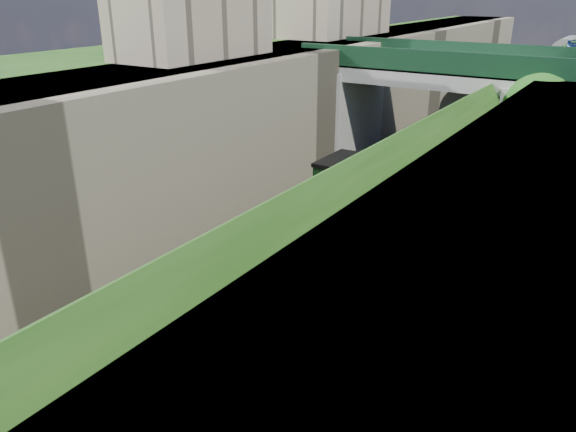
{
  "coord_description": "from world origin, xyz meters",
  "views": [
    {
      "loc": [
        10.08,
        -7.99,
        10.24
      ],
      "look_at": [
        0.0,
        7.81,
        2.59
      ],
      "focal_mm": 35.0,
      "sensor_mm": 36.0,
      "label": 1
    }
  ],
  "objects": [
    {
      "name": "coach_rear",
      "position": [
        1.2,
        65.65,
        2.05
      ],
      "size": [
        2.9,
        18.0,
        3.7
      ],
      "color": "black",
      "rests_on": "trackbed"
    },
    {
      "name": "ground",
      "position": [
        0.0,
        0.0,
        0.0
      ],
      "size": [
        160.0,
        160.0,
        0.0
      ],
      "primitive_type": "plane",
      "color": "#1E4714",
      "rests_on": "ground"
    },
    {
      "name": "street_plateau_left",
      "position": [
        -9.0,
        20.0,
        3.5
      ],
      "size": [
        6.0,
        90.0,
        7.0
      ],
      "primitive_type": "cube",
      "color": "#262628",
      "rests_on": "ground"
    },
    {
      "name": "tree",
      "position": [
        5.91,
        21.61,
        4.65
      ],
      "size": [
        3.6,
        3.8,
        6.6
      ],
      "color": "black",
      "rests_on": "ground"
    },
    {
      "name": "embankment_slope",
      "position": [
        5.0,
        19.98,
        2.77
      ],
      "size": [
        4.72,
        90.0,
        6.46
      ],
      "color": "#1E4714",
      "rests_on": "ground"
    },
    {
      "name": "track_right",
      "position": [
        1.2,
        20.0,
        0.25
      ],
      "size": [
        2.5,
        90.0,
        0.2
      ],
      "color": "black",
      "rests_on": "trackbed"
    },
    {
      "name": "trackbed",
      "position": [
        0.0,
        20.0,
        0.1
      ],
      "size": [
        10.0,
        90.0,
        0.2
      ],
      "primitive_type": "cube",
      "color": "#473F38",
      "rests_on": "ground"
    },
    {
      "name": "coach_middle",
      "position": [
        1.2,
        46.85,
        2.05
      ],
      "size": [
        2.9,
        18.0,
        3.7
      ],
      "color": "black",
      "rests_on": "trackbed"
    },
    {
      "name": "building_near",
      "position": [
        -9.5,
        14.0,
        9.0
      ],
      "size": [
        4.0,
        8.0,
        4.0
      ],
      "primitive_type": "cube",
      "color": "gray",
      "rests_on": "street_plateau_left"
    },
    {
      "name": "road_bridge",
      "position": [
        0.94,
        24.0,
        4.08
      ],
      "size": [
        16.0,
        6.4,
        7.25
      ],
      "color": "gray",
      "rests_on": "ground"
    },
    {
      "name": "retaining_wall",
      "position": [
        -5.5,
        20.0,
        3.5
      ],
      "size": [
        1.0,
        90.0,
        7.0
      ],
      "primitive_type": "cube",
      "color": "#756B56",
      "rests_on": "ground"
    },
    {
      "name": "track_left",
      "position": [
        -2.0,
        20.0,
        0.25
      ],
      "size": [
        2.5,
        90.0,
        0.2
      ],
      "color": "black",
      "rests_on": "trackbed"
    },
    {
      "name": "coach_front",
      "position": [
        1.2,
        28.05,
        2.05
      ],
      "size": [
        2.9,
        18.0,
        3.7
      ],
      "color": "black",
      "rests_on": "trackbed"
    },
    {
      "name": "tender",
      "position": [
        1.2,
        15.45,
        1.62
      ],
      "size": [
        2.7,
        6.0,
        3.05
      ],
      "color": "black",
      "rests_on": "trackbed"
    },
    {
      "name": "locomotive",
      "position": [
        1.2,
        8.09,
        1.89
      ],
      "size": [
        3.1,
        10.22,
        3.83
      ],
      "color": "black",
      "rests_on": "trackbed"
    }
  ]
}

